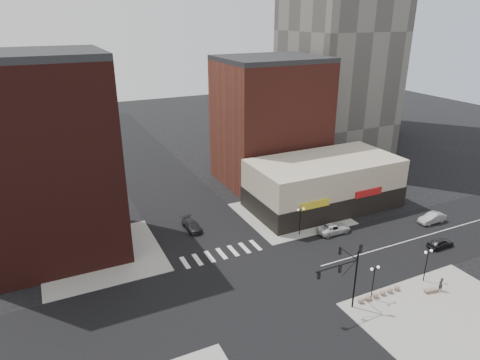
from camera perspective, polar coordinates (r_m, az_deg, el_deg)
ground at (r=51.38m, az=1.38°, el=-14.04°), size 240.00×240.00×0.00m
road_ew at (r=51.38m, az=1.38°, el=-14.03°), size 200.00×14.00×0.02m
road_ns at (r=51.37m, az=1.38°, el=-14.03°), size 14.00×200.00×0.02m
sidewalk_nw at (r=59.81m, az=-17.93°, el=-9.57°), size 15.00×15.00×0.12m
sidewalk_ne at (r=68.51m, az=6.70°, el=-4.48°), size 15.00×15.00×0.12m
sidewalk_se at (r=51.60m, az=25.97°, el=-16.29°), size 18.00×14.00×0.12m
building_nw at (r=58.31m, az=-24.27°, el=2.21°), size 16.00×15.00×25.00m
building_ne_midrise at (r=79.14m, az=4.03°, el=7.60°), size 18.00×15.00×22.00m
building_ne_row at (r=71.03m, az=11.05°, el=-0.92°), size 24.20×12.20×8.00m
traffic_signal at (r=46.68m, az=14.06°, el=-11.45°), size 5.59×3.09×7.77m
street_lamp_se_a at (r=49.68m, az=17.46°, el=-11.95°), size 1.22×0.32×4.16m
street_lamp_se_b at (r=54.92m, az=23.71°, el=-9.45°), size 1.22×0.32×4.16m
street_lamp_ne at (r=60.99m, az=8.07°, el=-4.58°), size 1.22×0.32×4.16m
bollard_row at (r=51.92m, az=18.05°, el=-14.22°), size 5.91×0.66×0.66m
white_suv at (r=63.71m, az=12.39°, el=-6.32°), size 5.06×2.38×1.40m
dark_sedan_east at (r=64.68m, az=25.16°, el=-7.59°), size 3.90×1.59×1.33m
silver_sedan at (r=71.36m, az=24.24°, el=-4.65°), size 4.53×1.59×1.49m
dark_sedan_north at (r=63.53m, az=-6.44°, el=-6.03°), size 2.06×4.72×1.35m
pedestrian at (r=55.03m, az=25.19°, el=-12.48°), size 0.65×0.44×1.72m
stone_bench at (r=54.71m, az=24.09°, el=-13.31°), size 1.72×0.80×0.39m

